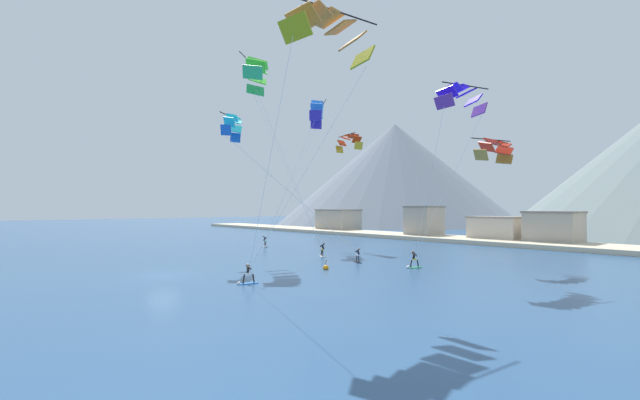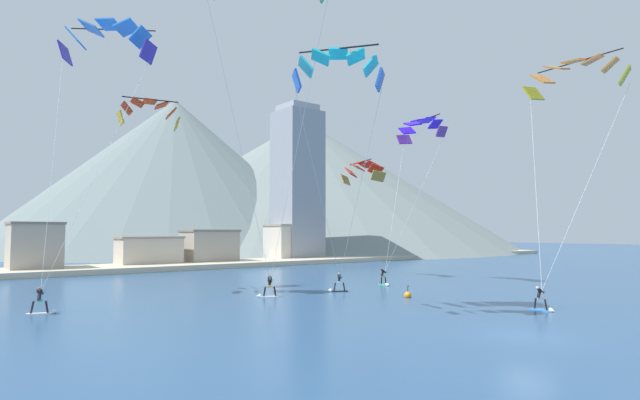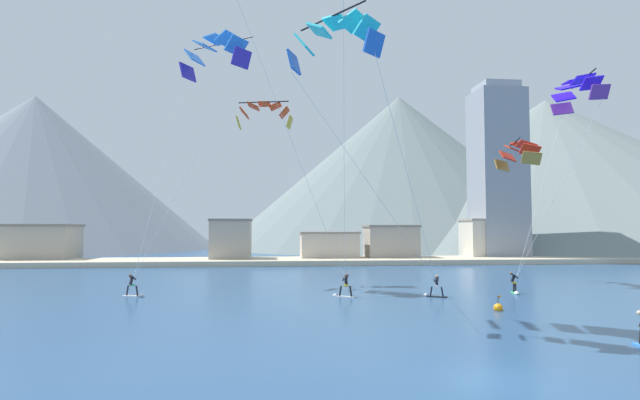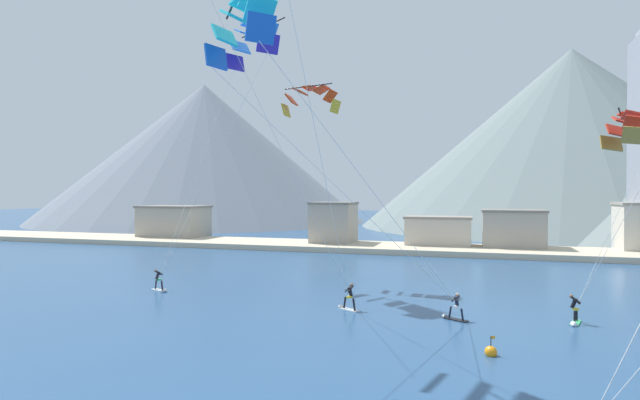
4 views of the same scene
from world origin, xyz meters
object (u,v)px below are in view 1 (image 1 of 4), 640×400
object	(u,v)px
parafoil_kite_mid_center	(460,97)
parafoil_kite_near_lead	(257,73)
kitesurfer_near_trail	(357,258)
kitesurfer_far_right	(246,278)
kitesurfer_near_lead	(322,252)
kitesurfer_mid_center	(412,263)
parafoil_kite_far_right	(329,31)
parafoil_kite_near_trail	(234,126)
race_marker_buoy	(326,268)
parafoil_kite_distant_high_outer	(349,141)
parafoil_kite_far_left	(317,112)
kitesurfer_far_left	(265,243)
parafoil_kite_distant_low_drift	(496,148)

from	to	relation	value
parafoil_kite_mid_center	parafoil_kite_near_lead	bearing A→B (deg)	-163.02
kitesurfer_near_trail	kitesurfer_far_right	size ratio (longest dim) A/B	0.96
kitesurfer_near_lead	kitesurfer_mid_center	world-z (taller)	kitesurfer_near_lead
kitesurfer_far_right	parafoil_kite_far_right	bearing A→B (deg)	9.06
parafoil_kite_near_trail	race_marker_buoy	size ratio (longest dim) A/B	14.26
parafoil_kite_near_lead	parafoil_kite_mid_center	bearing A→B (deg)	16.98
kitesurfer_near_lead	parafoil_kite_far_right	distance (m)	29.24
kitesurfer_far_right	parafoil_kite_mid_center	xyz separation A→B (m)	(8.20, 16.81, 15.17)
kitesurfer_far_right	parafoil_kite_far_right	xyz separation A→B (m)	(8.22, 1.31, 16.93)
kitesurfer_far_right	race_marker_buoy	distance (m)	9.93
parafoil_kite_far_right	parafoil_kite_distant_high_outer	distance (m)	35.20
kitesurfer_mid_center	parafoil_kite_near_lead	size ratio (longest dim) A/B	0.08
parafoil_kite_far_left	kitesurfer_far_left	bearing A→B (deg)	-128.93
parafoil_kite_far_right	kitesurfer_far_right	bearing A→B (deg)	-170.94
kitesurfer_far_right	parafoil_kite_distant_high_outer	bearing A→B (deg)	121.08
parafoil_kite_near_trail	kitesurfer_far_left	bearing A→B (deg)	136.28
parafoil_kite_mid_center	parafoil_kite_distant_high_outer	distance (m)	26.23
kitesurfer_far_left	parafoil_kite_distant_high_outer	size ratio (longest dim) A/B	0.33
kitesurfer_far_left	parafoil_kite_near_trail	distance (m)	22.92
parafoil_kite_far_left	kitesurfer_near_trail	bearing A→B (deg)	-26.17
kitesurfer_near_trail	parafoil_kite_far_left	distance (m)	27.12
kitesurfer_near_trail	parafoil_kite_distant_low_drift	xyz separation A→B (m)	(11.12, 8.65, 11.47)
kitesurfer_far_left	race_marker_buoy	size ratio (longest dim) A/B	1.73
kitesurfer_far_left	kitesurfer_far_right	distance (m)	31.04
kitesurfer_near_lead	kitesurfer_near_trail	bearing A→B (deg)	-4.92
kitesurfer_near_lead	parafoil_kite_near_trail	bearing A→B (deg)	-100.06
parafoil_kite_far_left	parafoil_kite_far_right	xyz separation A→B (m)	(28.60, -22.79, -2.90)
kitesurfer_near_lead	parafoil_kite_near_lead	distance (m)	22.67
kitesurfer_near_lead	kitesurfer_near_trail	xyz separation A→B (m)	(6.50, -0.56, -0.08)
kitesurfer_near_trail	kitesurfer_near_lead	bearing A→B (deg)	175.08
kitesurfer_far_left	parafoil_kite_distant_low_drift	world-z (taller)	parafoil_kite_distant_low_drift
parafoil_kite_near_trail	parafoil_kite_near_lead	bearing A→B (deg)	118.28
kitesurfer_near_trail	parafoil_kite_near_lead	distance (m)	24.64
parafoil_kite_far_right	kitesurfer_near_lead	bearing A→B (deg)	140.58
parafoil_kite_mid_center	parafoil_kite_far_left	bearing A→B (deg)	165.69
parafoil_kite_far_right	parafoil_kite_distant_low_drift	xyz separation A→B (m)	(-0.85, 23.28, -5.44)
kitesurfer_far_right	parafoil_kite_far_left	bearing A→B (deg)	130.21
parafoil_kite_near_trail	parafoil_kite_far_right	world-z (taller)	parafoil_kite_far_right
kitesurfer_near_trail	kitesurfer_mid_center	bearing A→B (deg)	8.17
kitesurfer_far_left	parafoil_kite_near_trail	xyz separation A→B (m)	(13.03, -12.46, 14.15)
kitesurfer_far_right	parafoil_kite_far_right	world-z (taller)	parafoil_kite_far_right
parafoil_kite_near_lead	kitesurfer_mid_center	bearing A→B (deg)	21.99
parafoil_kite_distant_high_outer	parafoil_kite_distant_low_drift	size ratio (longest dim) A/B	0.85
parafoil_kite_distant_high_outer	kitesurfer_mid_center	bearing A→B (deg)	-27.40
parafoil_kite_distant_high_outer	kitesurfer_far_right	bearing A→B (deg)	-58.92
parafoil_kite_near_lead	parafoil_kite_near_trail	bearing A→B (deg)	-61.72
parafoil_kite_mid_center	parafoil_kite_far_right	bearing A→B (deg)	-89.90
kitesurfer_far_right	parafoil_kite_mid_center	bearing A→B (deg)	64.00
kitesurfer_far_left	kitesurfer_far_right	xyz separation A→B (m)	(25.20, -18.12, -0.08)
kitesurfer_near_trail	kitesurfer_far_left	world-z (taller)	kitesurfer_far_left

